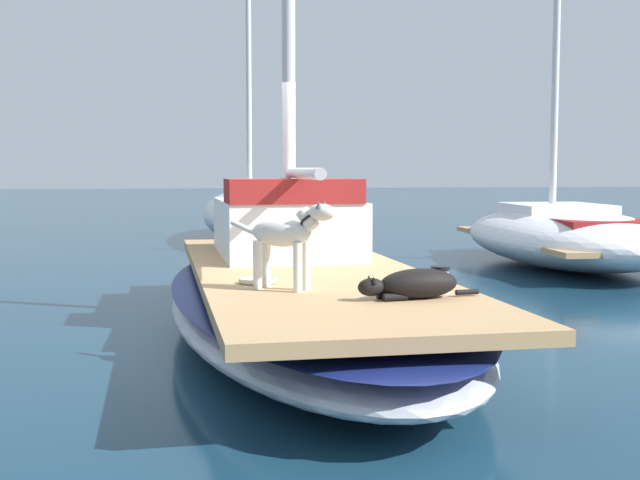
# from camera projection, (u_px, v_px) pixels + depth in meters

# --- Properties ---
(ground_plane) EXTENTS (120.00, 120.00, 0.00)m
(ground_plane) POSITION_uv_depth(u_px,v_px,m) (304.00, 335.00, 7.88)
(ground_plane) COLOR #143347
(sailboat_main) EXTENTS (2.83, 7.34, 0.66)m
(sailboat_main) POSITION_uv_depth(u_px,v_px,m) (304.00, 301.00, 7.85)
(sailboat_main) COLOR #B2B7C1
(sailboat_main) RESTS_ON ground
(cabin_house) EXTENTS (1.50, 2.28, 0.84)m
(cabin_house) POSITION_uv_depth(u_px,v_px,m) (286.00, 224.00, 8.88)
(cabin_house) COLOR silver
(cabin_house) RESTS_ON sailboat_main
(dog_black) EXTENTS (0.95, 0.35, 0.22)m
(dog_black) POSITION_uv_depth(u_px,v_px,m) (414.00, 284.00, 5.93)
(dog_black) COLOR black
(dog_black) RESTS_ON sailboat_main
(dog_white) EXTENTS (0.80, 0.63, 0.70)m
(dog_white) POSITION_uv_depth(u_px,v_px,m) (287.00, 236.00, 6.34)
(dog_white) COLOR silver
(dog_white) RESTS_ON sailboat_main
(deck_winch) EXTENTS (0.16, 0.16, 0.21)m
(deck_winch) POSITION_uv_depth(u_px,v_px,m) (440.00, 281.00, 6.17)
(deck_winch) COLOR #B7B7BC
(deck_winch) RESTS_ON sailboat_main
(coiled_rope) EXTENTS (0.32, 0.32, 0.04)m
(coiled_rope) POSITION_uv_depth(u_px,v_px,m) (258.00, 281.00, 6.74)
(coiled_rope) COLOR beige
(coiled_rope) RESTS_ON sailboat_main
(moored_boat_starboard_side) EXTENTS (2.91, 5.73, 6.25)m
(moored_boat_starboard_side) POSITION_uv_depth(u_px,v_px,m) (566.00, 235.00, 13.42)
(moored_boat_starboard_side) COLOR white
(moored_boat_starboard_side) RESTS_ON ground
(moored_boat_far_astern) EXTENTS (2.19, 7.14, 7.00)m
(moored_boat_far_astern) POSITION_uv_depth(u_px,v_px,m) (252.00, 214.00, 18.17)
(moored_boat_far_astern) COLOR white
(moored_boat_far_astern) RESTS_ON ground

